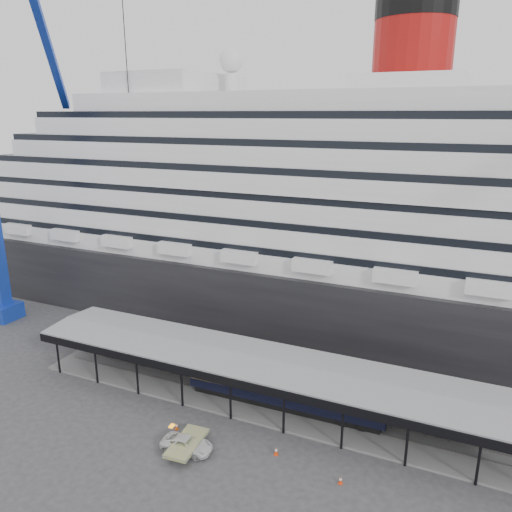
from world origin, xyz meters
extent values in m
plane|color=#323235|center=(0.00, 0.00, 0.00)|extent=(200.00, 200.00, 0.00)
cube|color=black|center=(0.00, 32.00, 5.00)|extent=(130.00, 30.00, 10.00)
cylinder|color=#970E0C|center=(8.00, 32.00, 37.40)|extent=(10.00, 10.00, 9.00)
cylinder|color=black|center=(8.00, 32.00, 42.65)|extent=(10.10, 10.10, 2.50)
sphere|color=silver|center=(-18.00, 32.00, 37.70)|extent=(3.60, 3.60, 3.60)
cube|color=slate|center=(0.00, 5.00, 0.12)|extent=(56.00, 8.00, 0.24)
cube|color=slate|center=(0.00, 4.28, 0.28)|extent=(54.00, 0.08, 0.10)
cube|color=slate|center=(0.00, 5.72, 0.28)|extent=(54.00, 0.08, 0.10)
cube|color=black|center=(0.00, 0.50, 4.45)|extent=(56.00, 0.18, 0.90)
cube|color=black|center=(0.00, 9.50, 4.45)|extent=(56.00, 0.18, 0.90)
cube|color=slate|center=(0.00, 5.00, 5.18)|extent=(56.00, 9.00, 0.24)
cube|color=#1635A9|center=(-46.00, 10.00, 1.20)|extent=(4.00, 4.00, 2.40)
cube|color=#1635A9|center=(-37.61, 15.88, 39.20)|extent=(12.92, 17.86, 16.80)
cylinder|color=black|center=(-29.22, 21.75, 23.60)|extent=(0.12, 0.12, 47.21)
imported|color=silver|center=(-4.29, -5.25, 0.67)|extent=(5.00, 2.57, 1.35)
cube|color=black|center=(1.43, 5.00, 0.58)|extent=(20.41, 2.76, 0.68)
cube|color=black|center=(1.43, 5.00, 1.45)|extent=(21.39, 3.17, 1.07)
cube|color=beige|center=(1.43, 5.00, 2.62)|extent=(21.39, 3.21, 1.26)
cube|color=black|center=(1.43, 5.00, 3.44)|extent=(21.39, 3.17, 0.39)
cube|color=#F3540D|center=(-6.98, -2.87, 0.01)|extent=(0.40, 0.40, 0.03)
cone|color=#F3540D|center=(-6.98, -2.87, 0.35)|extent=(0.33, 0.33, 0.65)
cylinder|color=white|center=(-6.98, -2.87, 0.41)|extent=(0.21, 0.21, 0.13)
cube|color=red|center=(3.44, -2.40, 0.02)|extent=(0.49, 0.49, 0.03)
cone|color=red|center=(3.44, -2.40, 0.39)|extent=(0.42, 0.42, 0.74)
cylinder|color=white|center=(3.44, -2.40, 0.46)|extent=(0.24, 0.24, 0.14)
cube|color=red|center=(9.80, -3.62, 0.01)|extent=(0.41, 0.41, 0.03)
cone|color=red|center=(9.80, -3.62, 0.36)|extent=(0.35, 0.35, 0.68)
cylinder|color=white|center=(9.80, -3.62, 0.43)|extent=(0.22, 0.22, 0.13)
camera|label=1|loc=(17.67, -38.66, 30.12)|focal=35.00mm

